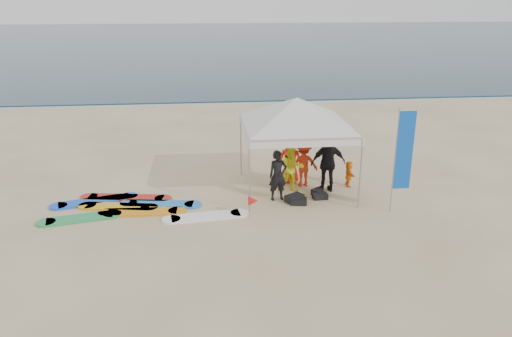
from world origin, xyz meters
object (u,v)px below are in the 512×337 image
Objects in this scene: canopy_tent at (297,98)px; feather_flag at (403,152)px; person_black_b at (328,163)px; person_seated at (349,174)px; person_black_a at (278,176)px; surfboard_spread at (132,208)px; marker_pennant at (253,201)px; person_orange_b at (290,160)px; person_yellow at (292,169)px; person_orange_a at (303,164)px.

canopy_tent is 1.49× the size of feather_flag.
person_seated is at bearing -156.25° from person_black_b.
surfboard_spread is (-4.48, -0.26, -0.77)m from person_black_a.
surfboard_spread is (-3.59, 0.94, -0.46)m from marker_pennant.
person_orange_b is 2.02m from person_seated.
person_orange_b is at bearing 136.09° from feather_flag.
feather_flag is at bearing -29.72° from person_black_a.
canopy_tent is 3.61m from marker_pennant.
canopy_tent is 6.08m from surfboard_spread.
person_black_a is at bearing 160.41° from feather_flag.
person_yellow is 0.92m from person_orange_b.
surfboard_spread is (-5.17, -1.02, -3.05)m from canopy_tent.
person_orange_b reaches higher than marker_pennant.
person_orange_a is 0.80× the size of person_black_b.
person_yellow is (0.54, 0.57, 0.01)m from person_black_a.
person_black_b is (0.69, -0.59, 0.20)m from person_orange_a.
person_yellow is 1.19m from person_black_b.
person_orange_b is at bearing 77.94° from person_seated.
person_orange_a is 3.03m from marker_pennant.
person_black_b is at bearing 33.64° from marker_pennant.
person_yellow is 2.55× the size of marker_pennant.
person_black_a is 4.55m from surfboard_spread.
marker_pennant is at bearing -14.71° from surfboard_spread.
canopy_tent reaches higher than surfboard_spread.
person_black_a is 0.51× the size of feather_flag.
canopy_tent is at bearing 51.13° from marker_pennant.
person_yellow is at bearing 36.07° from person_black_a.
canopy_tent is at bearing 37.62° from person_black_a.
person_black_a is 1.83× the size of person_seated.
person_yellow is 0.52× the size of feather_flag.
surfboard_spread is at bearing 173.04° from feather_flag.
person_orange_a is 0.49× the size of feather_flag.
person_orange_b is 1.83× the size of person_seated.
person_black_a is 1.81m from person_black_b.
person_black_a is at bearing 16.34° from person_black_b.
marker_pennant is (-0.89, -1.20, -0.31)m from person_black_a.
person_orange_a is 2.36m from canopy_tent.
canopy_tent reaches higher than person_black_a.
person_black_a is 1.00× the size of person_orange_b.
feather_flag reaches higher than person_seated.
person_orange_b is at bearing 75.60° from person_yellow.
person_seated is at bearing 1.58° from person_yellow.
person_black_b is at bearing 7.33° from surfboard_spread.
person_black_a reaches higher than surfboard_spread.
person_black_a is 0.82× the size of person_black_b.
person_black_b reaches higher than person_orange_b.
person_seated is 2.72m from feather_flag.
person_orange_a reaches higher than person_seated.
person_black_b is at bearing -9.84° from person_yellow.
surfboard_spread is at bearing 165.29° from marker_pennant.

